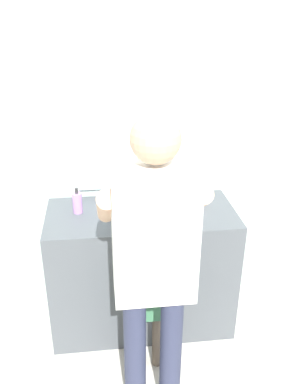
# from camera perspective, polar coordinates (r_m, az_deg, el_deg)

# --- Properties ---
(ground_plane) EXTENTS (14.00, 14.00, 0.00)m
(ground_plane) POSITION_cam_1_polar(r_m,az_deg,el_deg) (2.85, 0.38, -20.98)
(ground_plane) COLOR silver
(back_wall) EXTENTS (4.40, 0.10, 2.70)m
(back_wall) POSITION_cam_1_polar(r_m,az_deg,el_deg) (2.68, -1.19, 9.94)
(back_wall) COLOR silver
(back_wall) RESTS_ON ground
(vanity_cabinet) EXTENTS (1.18, 0.54, 0.85)m
(vanity_cabinet) POSITION_cam_1_polar(r_m,az_deg,el_deg) (2.80, -0.37, -10.52)
(vanity_cabinet) COLOR #4C5156
(vanity_cabinet) RESTS_ON ground
(sink_basin) EXTENTS (0.37, 0.37, 0.11)m
(sink_basin) POSITION_cam_1_polar(r_m,az_deg,el_deg) (2.53, -0.35, -1.92)
(sink_basin) COLOR silver
(sink_basin) RESTS_ON vanity_cabinet
(faucet) EXTENTS (0.18, 0.14, 0.18)m
(faucet) POSITION_cam_1_polar(r_m,az_deg,el_deg) (2.72, -0.88, 0.67)
(faucet) COLOR #B7BABF
(faucet) RESTS_ON vanity_cabinet
(toothbrush_cup) EXTENTS (0.07, 0.07, 0.21)m
(toothbrush_cup) POSITION_cam_1_polar(r_m,az_deg,el_deg) (2.64, 7.00, -1.02)
(toothbrush_cup) COLOR #D86666
(toothbrush_cup) RESTS_ON vanity_cabinet
(soap_bottle) EXTENTS (0.06, 0.06, 0.17)m
(soap_bottle) POSITION_cam_1_polar(r_m,az_deg,el_deg) (2.58, -9.18, -1.45)
(soap_bottle) COLOR #B27FC6
(soap_bottle) RESTS_ON vanity_cabinet
(child_toddler) EXTENTS (0.26, 0.26, 0.84)m
(child_toddler) POSITION_cam_1_polar(r_m,az_deg,el_deg) (2.43, 0.72, -14.47)
(child_toddler) COLOR #6B5B4C
(child_toddler) RESTS_ON ground
(adult_parent) EXTENTS (0.51, 0.54, 1.64)m
(adult_parent) POSITION_cam_1_polar(r_m,az_deg,el_deg) (1.94, 1.35, -8.14)
(adult_parent) COLOR #2D334C
(adult_parent) RESTS_ON ground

